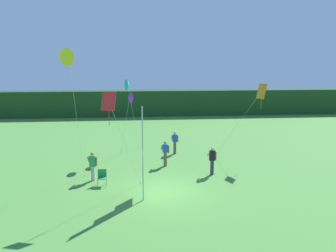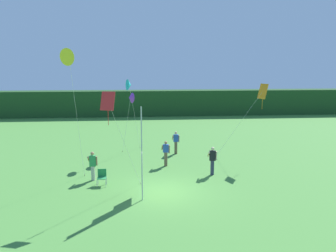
{
  "view_description": "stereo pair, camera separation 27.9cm",
  "coord_description": "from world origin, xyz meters",
  "px_view_note": "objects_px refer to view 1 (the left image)",
  "views": [
    {
      "loc": [
        -1.34,
        -17.34,
        6.76
      ],
      "look_at": [
        0.55,
        2.03,
        3.15
      ],
      "focal_mm": 36.81,
      "sensor_mm": 36.0,
      "label": 1
    },
    {
      "loc": [
        -1.06,
        -17.37,
        6.76
      ],
      "look_at": [
        0.55,
        2.03,
        3.15
      ],
      "focal_mm": 36.81,
      "sensor_mm": 36.0,
      "label": 2
    }
  ],
  "objects_px": {
    "kite_yellow_delta_1": "(69,57)",
    "kite_cyan_delta_2": "(128,85)",
    "person_far_left": "(175,142)",
    "folding_chair": "(102,176)",
    "banner_flag": "(143,155)",
    "kite_purple_delta_0": "(129,98)",
    "kite_red_diamond_3": "(110,105)",
    "kite_orange_diamond_4": "(260,93)",
    "person_near_banner": "(93,165)",
    "person_mid_field": "(165,153)",
    "person_far_right": "(212,160)"
  },
  "relations": [
    {
      "from": "kite_yellow_delta_1",
      "to": "kite_cyan_delta_2",
      "type": "xyz_separation_m",
      "value": [
        3.02,
        5.69,
        -1.88
      ]
    },
    {
      "from": "person_far_left",
      "to": "folding_chair",
      "type": "height_order",
      "value": "person_far_left"
    },
    {
      "from": "banner_flag",
      "to": "folding_chair",
      "type": "distance_m",
      "value": 3.49
    },
    {
      "from": "person_far_left",
      "to": "kite_purple_delta_0",
      "type": "height_order",
      "value": "kite_purple_delta_0"
    },
    {
      "from": "kite_red_diamond_3",
      "to": "folding_chair",
      "type": "bearing_deg",
      "value": 108.1
    },
    {
      "from": "person_far_left",
      "to": "kite_purple_delta_0",
      "type": "bearing_deg",
      "value": 177.21
    },
    {
      "from": "person_far_left",
      "to": "kite_orange_diamond_4",
      "type": "distance_m",
      "value": 7.07
    },
    {
      "from": "folding_chair",
      "to": "kite_red_diamond_3",
      "type": "height_order",
      "value": "kite_red_diamond_3"
    },
    {
      "from": "kite_cyan_delta_2",
      "to": "kite_red_diamond_3",
      "type": "distance_m",
      "value": 8.47
    },
    {
      "from": "person_far_left",
      "to": "banner_flag",
      "type": "bearing_deg",
      "value": -107.26
    },
    {
      "from": "kite_orange_diamond_4",
      "to": "person_near_banner",
      "type": "bearing_deg",
      "value": -163.42
    },
    {
      "from": "person_mid_field",
      "to": "kite_cyan_delta_2",
      "type": "relative_size",
      "value": 0.3
    },
    {
      "from": "kite_red_diamond_3",
      "to": "person_far_right",
      "type": "bearing_deg",
      "value": 30.51
    },
    {
      "from": "person_mid_field",
      "to": "folding_chair",
      "type": "xyz_separation_m",
      "value": [
        -3.83,
        -3.28,
        -0.38
      ]
    },
    {
      "from": "person_mid_field",
      "to": "person_far_right",
      "type": "distance_m",
      "value": 3.37
    },
    {
      "from": "person_near_banner",
      "to": "person_far_right",
      "type": "height_order",
      "value": "person_far_right"
    },
    {
      "from": "kite_purple_delta_0",
      "to": "kite_orange_diamond_4",
      "type": "height_order",
      "value": "kite_orange_diamond_4"
    },
    {
      "from": "kite_cyan_delta_2",
      "to": "kite_red_diamond_3",
      "type": "xyz_separation_m",
      "value": [
        -0.73,
        -8.43,
        -0.39
      ]
    },
    {
      "from": "folding_chair",
      "to": "kite_purple_delta_0",
      "type": "height_order",
      "value": "kite_purple_delta_0"
    },
    {
      "from": "banner_flag",
      "to": "kite_yellow_delta_1",
      "type": "bearing_deg",
      "value": 145.51
    },
    {
      "from": "folding_chair",
      "to": "kite_orange_diamond_4",
      "type": "bearing_deg",
      "value": 21.52
    },
    {
      "from": "folding_chair",
      "to": "kite_yellow_delta_1",
      "type": "relative_size",
      "value": 0.12
    },
    {
      "from": "person_far_left",
      "to": "kite_cyan_delta_2",
      "type": "bearing_deg",
      "value": -179.58
    },
    {
      "from": "banner_flag",
      "to": "kite_red_diamond_3",
      "type": "bearing_deg",
      "value": -175.22
    },
    {
      "from": "person_far_left",
      "to": "person_far_right",
      "type": "height_order",
      "value": "person_far_right"
    },
    {
      "from": "person_mid_field",
      "to": "kite_cyan_delta_2",
      "type": "xyz_separation_m",
      "value": [
        -2.39,
        2.97,
        4.26
      ]
    },
    {
      "from": "person_far_right",
      "to": "kite_red_diamond_3",
      "type": "xyz_separation_m",
      "value": [
        -5.8,
        -3.42,
        3.84
      ]
    },
    {
      "from": "kite_red_diamond_3",
      "to": "kite_orange_diamond_4",
      "type": "relative_size",
      "value": 1.01
    },
    {
      "from": "folding_chair",
      "to": "kite_purple_delta_0",
      "type": "relative_size",
      "value": 0.19
    },
    {
      "from": "person_near_banner",
      "to": "folding_chair",
      "type": "distance_m",
      "value": 1.09
    },
    {
      "from": "person_near_banner",
      "to": "person_mid_field",
      "type": "height_order",
      "value": "person_near_banner"
    },
    {
      "from": "person_far_right",
      "to": "kite_orange_diamond_4",
      "type": "xyz_separation_m",
      "value": [
        3.88,
        2.86,
        3.74
      ]
    },
    {
      "from": "person_near_banner",
      "to": "kite_red_diamond_3",
      "type": "relative_size",
      "value": 0.32
    },
    {
      "from": "person_far_right",
      "to": "kite_red_diamond_3",
      "type": "bearing_deg",
      "value": -149.49
    },
    {
      "from": "person_far_left",
      "to": "folding_chair",
      "type": "distance_m",
      "value": 7.92
    },
    {
      "from": "kite_cyan_delta_2",
      "to": "folding_chair",
      "type": "bearing_deg",
      "value": -102.99
    },
    {
      "from": "kite_cyan_delta_2",
      "to": "kite_orange_diamond_4",
      "type": "bearing_deg",
      "value": -13.51
    },
    {
      "from": "person_mid_field",
      "to": "folding_chair",
      "type": "height_order",
      "value": "person_mid_field"
    },
    {
      "from": "person_near_banner",
      "to": "person_far_left",
      "type": "height_order",
      "value": "person_near_banner"
    },
    {
      "from": "person_near_banner",
      "to": "person_far_left",
      "type": "bearing_deg",
      "value": 45.2
    },
    {
      "from": "banner_flag",
      "to": "kite_yellow_delta_1",
      "type": "distance_m",
      "value": 6.65
    },
    {
      "from": "kite_cyan_delta_2",
      "to": "kite_orange_diamond_4",
      "type": "relative_size",
      "value": 1.05
    },
    {
      "from": "kite_purple_delta_0",
      "to": "kite_red_diamond_3",
      "type": "relative_size",
      "value": 0.85
    },
    {
      "from": "person_mid_field",
      "to": "person_far_left",
      "type": "xyz_separation_m",
      "value": [
        0.99,
        3.0,
        0.01
      ]
    },
    {
      "from": "folding_chair",
      "to": "kite_purple_delta_0",
      "type": "distance_m",
      "value": 7.58
    },
    {
      "from": "person_mid_field",
      "to": "person_far_right",
      "type": "bearing_deg",
      "value": -37.19
    },
    {
      "from": "person_far_left",
      "to": "kite_yellow_delta_1",
      "type": "bearing_deg",
      "value": -138.21
    },
    {
      "from": "person_far_left",
      "to": "kite_orange_diamond_4",
      "type": "relative_size",
      "value": 0.32
    },
    {
      "from": "person_near_banner",
      "to": "kite_orange_diamond_4",
      "type": "xyz_separation_m",
      "value": [
        10.99,
        3.27,
        3.76
      ]
    },
    {
      "from": "banner_flag",
      "to": "person_far_left",
      "type": "xyz_separation_m",
      "value": [
        2.59,
        8.33,
        -1.34
      ]
    }
  ]
}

